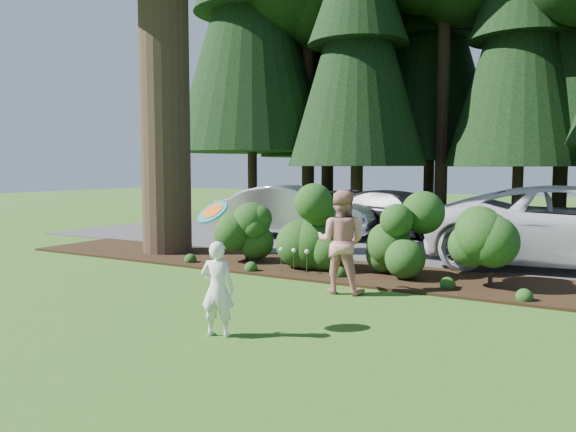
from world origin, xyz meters
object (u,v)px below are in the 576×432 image
Objects in this scene: child at (218,289)px; car_silver_wagon at (295,212)px; adult at (341,242)px; car_dark_suv at (399,213)px; frisbee at (212,212)px.

car_silver_wagon is at bearing -81.99° from child.
car_silver_wagon is 10.28m from child.
adult reaches higher than car_silver_wagon.
car_dark_suv is 10.15× the size of frisbee.
frisbee reaches higher than car_silver_wagon.
car_silver_wagon is at bearing -62.53° from adult.
car_silver_wagon is 3.89× the size of child.
car_dark_suv is at bearing -63.33° from car_silver_wagon.
frisbee is (-0.23, 0.21, 0.98)m from child.
car_silver_wagon is at bearing 112.98° from frisbee.
adult is at bearing -155.83° from car_silver_wagon.
car_dark_suv is (2.64, 2.05, -0.08)m from car_silver_wagon.
frisbee reaches higher than child.
car_dark_suv is 2.73× the size of adult.
child is 3.16m from adult.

